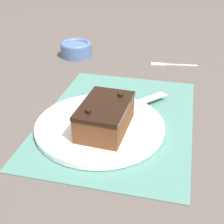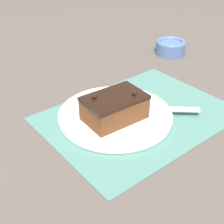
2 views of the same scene
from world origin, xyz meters
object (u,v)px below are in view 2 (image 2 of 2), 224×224
at_px(cake_plate, 115,115).
at_px(serving_knife, 146,107).
at_px(small_bowl, 171,47).
at_px(chocolate_cake, 114,107).

bearing_deg(cake_plate, serving_knife, -24.89).
relative_size(serving_knife, small_bowl, 1.56).
height_order(cake_plate, small_bowl, small_bowl).
height_order(serving_knife, small_bowl, small_bowl).
relative_size(chocolate_cake, small_bowl, 1.41).
xyz_separation_m(cake_plate, serving_knife, (0.07, -0.03, 0.01)).
xyz_separation_m(serving_knife, small_bowl, (0.35, 0.23, 0.01)).
height_order(cake_plate, chocolate_cake, chocolate_cake).
distance_m(chocolate_cake, serving_knife, 0.09).
bearing_deg(chocolate_cake, cake_plate, 45.13).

